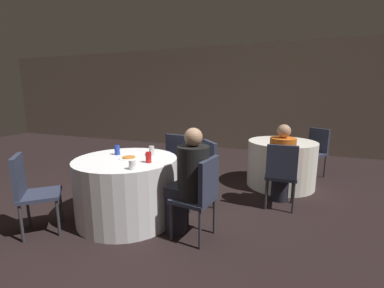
# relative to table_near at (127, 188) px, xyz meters

# --- Properties ---
(ground_plane) EXTENTS (16.00, 16.00, 0.00)m
(ground_plane) POSITION_rel_table_near_xyz_m (0.16, 0.02, -0.38)
(ground_plane) COLOR black
(wall_back) EXTENTS (16.00, 0.06, 2.80)m
(wall_back) POSITION_rel_table_near_xyz_m (0.16, 4.54, 1.02)
(wall_back) COLOR gray
(wall_back) RESTS_ON ground_plane
(table_near) EXTENTS (1.24, 1.24, 0.76)m
(table_near) POSITION_rel_table_near_xyz_m (0.00, 0.00, 0.00)
(table_near) COLOR white
(table_near) RESTS_ON ground_plane
(table_far) EXTENTS (1.10, 1.10, 0.76)m
(table_far) POSITION_rel_table_near_xyz_m (1.74, 1.88, 0.00)
(table_far) COLOR white
(table_far) RESTS_ON ground_plane
(chair_near_northeast) EXTENTS (0.56, 0.56, 0.89)m
(chair_near_northeast) POSITION_rel_table_near_xyz_m (0.77, 0.69, 0.16)
(chair_near_northeast) COLOR #2D3347
(chair_near_northeast) RESTS_ON ground_plane
(chair_near_east) EXTENTS (0.46, 0.45, 0.89)m
(chair_near_east) POSITION_rel_table_near_xyz_m (1.02, -0.15, 0.16)
(chair_near_east) COLOR #2D3347
(chair_near_east) RESTS_ON ground_plane
(chair_near_southwest) EXTENTS (0.57, 0.57, 0.89)m
(chair_near_southwest) POSITION_rel_table_near_xyz_m (-0.75, -0.70, 0.16)
(chair_near_southwest) COLOR #2D3347
(chair_near_southwest) RESTS_ON ground_plane
(chair_near_north) EXTENTS (0.46, 0.46, 0.89)m
(chair_near_north) POSITION_rel_table_near_xyz_m (0.15, 1.02, 0.16)
(chair_near_north) COLOR #2D3347
(chair_near_north) RESTS_ON ground_plane
(chair_far_south) EXTENTS (0.41, 0.42, 0.89)m
(chair_far_south) POSITION_rel_table_near_xyz_m (1.76, 0.92, 0.16)
(chair_far_south) COLOR #2D3347
(chair_far_south) RESTS_ON ground_plane
(chair_far_northeast) EXTENTS (0.56, 0.56, 0.89)m
(chair_far_northeast) POSITION_rel_table_near_xyz_m (2.30, 2.65, 0.16)
(chair_far_northeast) COLOR #2D3347
(chair_far_northeast) RESTS_ON ground_plane
(person_orange_shirt) EXTENTS (0.34, 0.51, 1.14)m
(person_orange_shirt) POSITION_rel_table_near_xyz_m (1.76, 1.08, 0.20)
(person_orange_shirt) COLOR black
(person_orange_shirt) RESTS_ON ground_plane
(person_black_shirt) EXTENTS (0.50, 0.36, 1.20)m
(person_black_shirt) POSITION_rel_table_near_xyz_m (0.86, -0.13, 0.22)
(person_black_shirt) COLOR black
(person_black_shirt) RESTS_ON ground_plane
(pizza_plate_near) EXTENTS (0.25, 0.25, 0.02)m
(pizza_plate_near) POSITION_rel_table_near_xyz_m (0.03, 0.03, 0.39)
(pizza_plate_near) COLOR white
(pizza_plate_near) RESTS_ON table_near
(soda_can_blue) EXTENTS (0.07, 0.07, 0.12)m
(soda_can_blue) POSITION_rel_table_near_xyz_m (-0.21, 0.12, 0.44)
(soda_can_blue) COLOR #1E38A5
(soda_can_blue) RESTS_ON table_near
(soda_can_silver) EXTENTS (0.07, 0.07, 0.12)m
(soda_can_silver) POSITION_rel_table_near_xyz_m (0.22, 0.25, 0.44)
(soda_can_silver) COLOR silver
(soda_can_silver) RESTS_ON table_near
(soda_can_red) EXTENTS (0.07, 0.07, 0.12)m
(soda_can_red) POSITION_rel_table_near_xyz_m (0.35, -0.06, 0.44)
(soda_can_red) COLOR red
(soda_can_red) RESTS_ON table_near
(cup_near) EXTENTS (0.07, 0.07, 0.10)m
(cup_near) POSITION_rel_table_near_xyz_m (0.33, -0.36, 0.43)
(cup_near) COLOR white
(cup_near) RESTS_ON table_near
(cup_far) EXTENTS (0.08, 0.08, 0.10)m
(cup_far) POSITION_rel_table_near_xyz_m (1.79, 1.72, 0.43)
(cup_far) COLOR silver
(cup_far) RESTS_ON table_far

